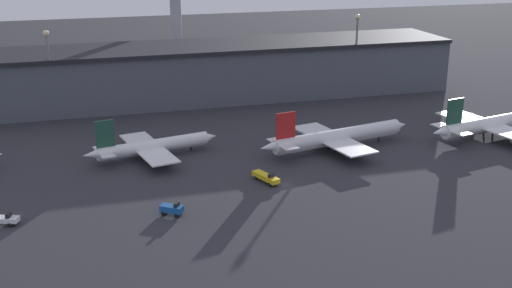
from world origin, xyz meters
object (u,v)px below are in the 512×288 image
airplane_3 (493,124)px  service_vehicle_2 (172,209)px  airplane_2 (337,137)px  control_tower (175,3)px  service_vehicle_4 (0,219)px  airplane_1 (152,147)px  service_vehicle_1 (266,177)px

airplane_3 → service_vehicle_2: bearing=-175.8°
airplane_2 → control_tower: size_ratio=0.98×
airplane_2 → airplane_3: bearing=-13.5°
service_vehicle_2 → service_vehicle_4: size_ratio=0.65×
airplane_2 → service_vehicle_2: bearing=-161.2°
airplane_1 → service_vehicle_1: airplane_1 is taller
airplane_3 → airplane_2: bearing=166.5°
airplane_1 → airplane_2: (46.91, -7.05, 0.48)m
service_vehicle_4 → control_tower: control_tower is taller
airplane_3 → control_tower: 133.28m
service_vehicle_4 → control_tower: size_ratio=0.16×
airplane_1 → service_vehicle_4: bearing=-149.6°
service_vehicle_1 → service_vehicle_4: service_vehicle_1 is taller
airplane_1 → service_vehicle_2: 35.27m
airplane_1 → airplane_3: size_ratio=0.80×
airplane_1 → service_vehicle_4: airplane_1 is taller
service_vehicle_1 → service_vehicle_2: 25.95m
airplane_1 → service_vehicle_4: (-33.29, -30.37, -1.75)m
airplane_2 → control_tower: 115.17m
airplane_1 → service_vehicle_2: airplane_1 is taller
service_vehicle_1 → service_vehicle_2: size_ratio=1.64×
airplane_3 → service_vehicle_4: airplane_3 is taller
airplane_3 → control_tower: (-69.02, 111.62, 23.27)m
airplane_3 → service_vehicle_1: size_ratio=5.40×
service_vehicle_2 → service_vehicle_4: (-32.74, 4.87, -0.19)m
airplane_2 → airplane_3: size_ratio=1.03×
airplane_3 → service_vehicle_1: bearing=-179.6°
airplane_1 → airplane_3: airplane_3 is taller
airplane_1 → control_tower: size_ratio=0.75×
airplane_2 → service_vehicle_4: 83.55m
airplane_1 → service_vehicle_2: (-0.55, -35.23, -1.56)m
service_vehicle_2 → service_vehicle_1: bearing=61.8°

